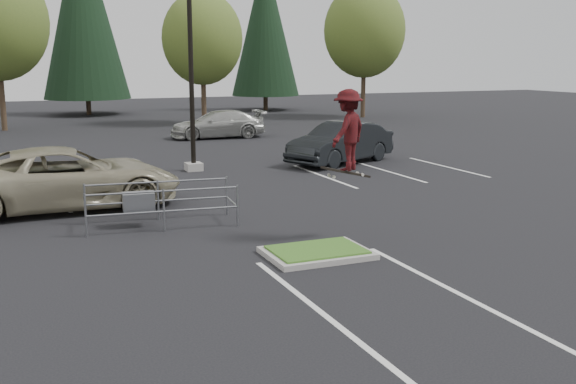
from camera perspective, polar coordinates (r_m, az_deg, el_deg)
name	(u,v)px	position (r m, az deg, el deg)	size (l,w,h in m)	color
ground	(317,256)	(14.62, 2.46, -5.42)	(120.00, 120.00, 0.00)	black
grass_median	(317,252)	(14.60, 2.47, -5.12)	(2.20, 1.60, 0.16)	gray
stall_lines	(186,206)	(19.70, -8.66, -1.16)	(22.62, 17.60, 0.01)	white
light_pole	(190,48)	(25.50, -8.26, 11.96)	(0.70, 0.60, 10.12)	gray
decid_c	(202,41)	(44.16, -7.28, 12.54)	(5.12, 5.12, 8.38)	#38281C
decid_d	(364,34)	(49.26, 6.46, 13.18)	(5.76, 5.76, 9.43)	#38281C
conif_b	(83,8)	(53.61, -16.97, 14.69)	(6.38, 6.38, 14.50)	#38281C
conif_c	(265,25)	(55.92, -1.95, 13.97)	(5.50, 5.50, 12.50)	#38281C
cart_corral	(144,201)	(17.34, -12.12, -0.74)	(3.85, 1.72, 1.06)	gray
skateboarder	(347,130)	(15.53, 4.98, 5.21)	(1.38, 1.25, 2.08)	black
car_l_tan	(67,178)	(19.98, -18.21, 1.13)	(2.91, 6.31, 1.75)	tan
car_r_charc	(341,143)	(27.41, 4.49, 4.17)	(1.75, 5.03, 1.66)	black
car_far_silver	(218,124)	(36.39, -5.96, 5.73)	(2.05, 5.04, 1.46)	#B2B3AD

